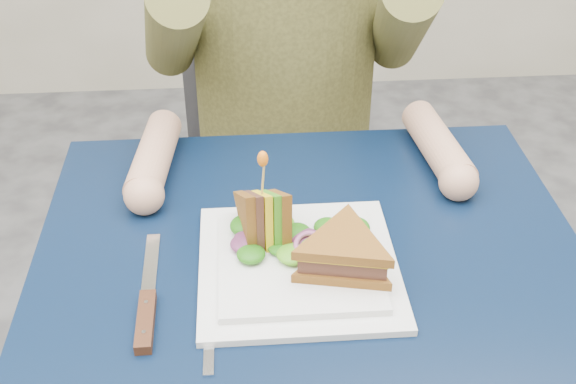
{
  "coord_description": "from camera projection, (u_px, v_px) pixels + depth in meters",
  "views": [
    {
      "loc": [
        -0.09,
        -0.69,
        1.36
      ],
      "look_at": [
        -0.03,
        0.07,
        0.82
      ],
      "focal_mm": 45.0,
      "sensor_mm": 36.0,
      "label": 1
    }
  ],
  "objects": [
    {
      "name": "table",
      "position": [
        314.0,
        324.0,
        0.98
      ],
      "size": [
        0.75,
        0.75,
        0.73
      ],
      "color": "black",
      "rests_on": "ground"
    },
    {
      "name": "chair",
      "position": [
        282.0,
        142.0,
        1.58
      ],
      "size": [
        0.42,
        0.4,
        0.93
      ],
      "color": "#47474C",
      "rests_on": "ground"
    },
    {
      "name": "plate",
      "position": [
        298.0,
        264.0,
        0.95
      ],
      "size": [
        0.26,
        0.26,
        0.02
      ],
      "color": "white",
      "rests_on": "table"
    },
    {
      "name": "sandwich_flat",
      "position": [
        344.0,
        253.0,
        0.91
      ],
      "size": [
        0.17,
        0.17,
        0.05
      ],
      "color": "brown",
      "rests_on": "plate"
    },
    {
      "name": "sandwich_upright",
      "position": [
        264.0,
        217.0,
        0.95
      ],
      "size": [
        0.08,
        0.13,
        0.13
      ],
      "color": "brown",
      "rests_on": "plate"
    },
    {
      "name": "fork",
      "position": [
        211.0,
        320.0,
        0.87
      ],
      "size": [
        0.02,
        0.18,
        0.01
      ],
      "color": "silver",
      "rests_on": "table"
    },
    {
      "name": "knife",
      "position": [
        147.0,
        310.0,
        0.88
      ],
      "size": [
        0.02,
        0.22,
        0.02
      ],
      "color": "silver",
      "rests_on": "table"
    },
    {
      "name": "toothpick",
      "position": [
        263.0,
        177.0,
        0.92
      ],
      "size": [
        0.01,
        0.01,
        0.06
      ],
      "primitive_type": "cylinder",
      "rotation": [
        0.14,
        0.07,
        0.0
      ],
      "color": "tan",
      "rests_on": "sandwich_upright"
    },
    {
      "name": "toothpick_frill",
      "position": [
        263.0,
        159.0,
        0.9
      ],
      "size": [
        0.01,
        0.01,
        0.02
      ],
      "primitive_type": "ellipsoid",
      "color": "orange",
      "rests_on": "sandwich_upright"
    },
    {
      "name": "lettuce_spill",
      "position": [
        302.0,
        247.0,
        0.94
      ],
      "size": [
        0.15,
        0.13,
        0.02
      ],
      "primitive_type": null,
      "color": "#337A14",
      "rests_on": "plate"
    },
    {
      "name": "onion_ring",
      "position": [
        310.0,
        246.0,
        0.94
      ],
      "size": [
        0.04,
        0.04,
        0.02
      ],
      "primitive_type": "torus",
      "rotation": [
        0.44,
        0.0,
        0.0
      ],
      "color": "#9E4C7A",
      "rests_on": "plate"
    }
  ]
}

